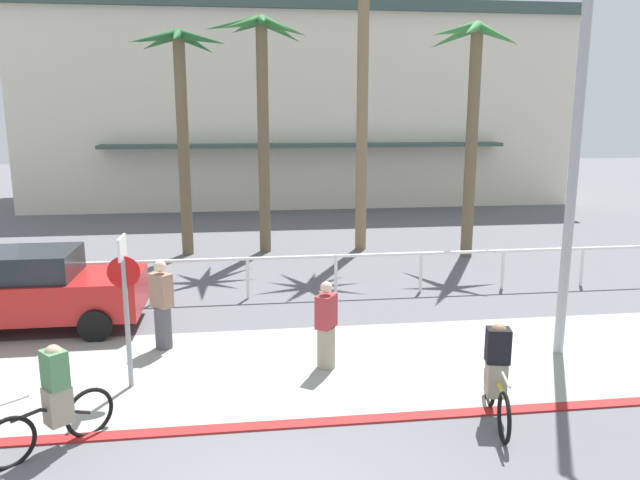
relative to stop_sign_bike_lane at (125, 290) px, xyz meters
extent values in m
plane|color=#5B5B60|center=(2.00, 6.20, -1.68)|extent=(80.00, 80.00, 0.00)
cube|color=#9E9E93|center=(2.00, 0.40, -1.67)|extent=(44.00, 4.00, 0.02)
cube|color=maroon|center=(2.00, -1.60, -1.66)|extent=(44.00, 0.24, 0.03)
cube|color=beige|center=(4.85, 23.24, 2.75)|extent=(25.67, 10.07, 8.85)
cube|color=#384C47|center=(4.85, 23.24, 7.42)|extent=(26.27, 10.67, 0.50)
cube|color=#384C47|center=(4.85, 17.70, 1.32)|extent=(17.97, 1.20, 0.16)
cylinder|color=white|center=(2.00, 4.70, -0.68)|extent=(26.06, 0.08, 0.08)
cylinder|color=white|center=(-2.34, 4.70, -1.18)|extent=(0.08, 0.08, 1.00)
cylinder|color=white|center=(-0.17, 4.70, -1.18)|extent=(0.08, 0.08, 1.00)
cylinder|color=white|center=(2.00, 4.70, -1.18)|extent=(0.08, 0.08, 1.00)
cylinder|color=white|center=(4.17, 4.70, -1.18)|extent=(0.08, 0.08, 1.00)
cylinder|color=white|center=(6.34, 4.70, -1.18)|extent=(0.08, 0.08, 1.00)
cylinder|color=white|center=(8.52, 4.70, -1.18)|extent=(0.08, 0.08, 1.00)
cylinder|color=white|center=(10.69, 4.70, -1.18)|extent=(0.08, 0.08, 1.00)
cylinder|color=gray|center=(0.00, 0.00, -0.58)|extent=(0.08, 0.08, 2.20)
cube|color=white|center=(0.00, 0.00, 0.70)|extent=(0.04, 0.56, 0.36)
cylinder|color=red|center=(0.00, 0.00, 0.30)|extent=(0.52, 0.03, 0.52)
cylinder|color=#9EA0A5|center=(7.78, 0.46, 2.07)|extent=(0.18, 0.18, 7.50)
cylinder|color=brown|center=(0.16, 9.73, 1.70)|extent=(0.36, 0.36, 6.76)
cone|color=#235B2D|center=(0.85, 9.73, 4.94)|extent=(1.45, 0.32, 0.59)
cone|color=#235B2D|center=(0.65, 10.23, 4.85)|extent=(1.29, 1.29, 0.77)
cone|color=#235B2D|center=(0.16, 10.60, 4.90)|extent=(0.32, 1.80, 0.67)
cone|color=#235B2D|center=(-0.46, 10.36, 4.91)|extent=(1.52, 1.52, 0.67)
cone|color=#235B2D|center=(-0.45, 9.73, 4.95)|extent=(1.29, 0.32, 0.57)
cone|color=#235B2D|center=(-0.47, 9.10, 4.89)|extent=(1.54, 1.54, 0.70)
cone|color=#235B2D|center=(0.16, 8.97, 4.92)|extent=(0.32, 1.59, 0.63)
cone|color=#235B2D|center=(0.78, 9.11, 4.91)|extent=(1.52, 1.52, 0.66)
cylinder|color=brown|center=(2.64, 9.80, 1.93)|extent=(0.36, 0.36, 7.21)
cone|color=#2D6B33|center=(3.32, 9.80, 5.31)|extent=(1.47, 0.32, 0.75)
cone|color=#2D6B33|center=(3.29, 10.45, 5.28)|extent=(1.59, 1.59, 0.80)
cone|color=#2D6B33|center=(2.64, 10.58, 5.28)|extent=(0.32, 1.65, 0.81)
cone|color=#2D6B33|center=(2.19, 10.25, 5.38)|extent=(1.17, 1.17, 0.61)
cone|color=#2D6B33|center=(1.79, 9.80, 5.38)|extent=(1.76, 0.32, 0.62)
cone|color=#2D6B33|center=(2.06, 9.23, 5.33)|extent=(1.43, 1.43, 0.71)
cone|color=#2D6B33|center=(2.64, 8.93, 5.40)|extent=(0.32, 1.79, 0.59)
cone|color=#2D6B33|center=(3.07, 9.37, 5.32)|extent=(1.17, 1.17, 0.72)
cylinder|color=#846B4C|center=(5.79, 9.75, 2.69)|extent=(0.36, 0.36, 8.73)
cylinder|color=brown|center=(8.91, 8.33, 1.79)|extent=(0.36, 0.36, 6.94)
cone|color=#387F3D|center=(9.56, 8.33, 5.01)|extent=(1.42, 0.32, 0.80)
cone|color=#387F3D|center=(9.24, 8.89, 4.99)|extent=(0.98, 1.38, 0.84)
cone|color=#387F3D|center=(8.45, 9.13, 5.02)|extent=(1.24, 1.82, 0.79)
cone|color=#387F3D|center=(8.24, 8.33, 5.13)|extent=(1.42, 0.32, 0.58)
cone|color=#387F3D|center=(8.44, 7.52, 5.06)|extent=(1.25, 1.84, 0.71)
cone|color=#387F3D|center=(9.22, 7.79, 5.00)|extent=(0.96, 1.34, 0.81)
cube|color=red|center=(-2.45, 3.13, -0.95)|extent=(4.40, 1.80, 0.80)
cube|color=#1E2328|center=(-2.70, 3.13, -0.27)|extent=(2.29, 1.58, 0.56)
cylinder|color=black|center=(-1.05, 4.03, -1.35)|extent=(0.66, 0.22, 0.66)
cylinder|color=black|center=(-1.05, 2.23, -1.35)|extent=(0.66, 0.22, 0.66)
torus|color=black|center=(5.43, -2.38, -1.35)|extent=(0.21, 0.72, 0.72)
torus|color=black|center=(5.67, -1.30, -1.35)|extent=(0.21, 0.72, 0.72)
cylinder|color=gold|center=(5.60, -1.63, -1.20)|extent=(0.20, 0.69, 0.35)
cylinder|color=gold|center=(5.49, -2.14, -1.06)|extent=(0.13, 0.38, 0.07)
cylinder|color=gold|center=(5.58, -1.72, -1.13)|extent=(0.05, 0.05, 0.44)
cylinder|color=silver|center=(5.45, -2.33, -0.80)|extent=(0.14, 0.50, 0.04)
cube|color=gray|center=(5.58, -1.72, -1.07)|extent=(0.34, 0.37, 0.52)
cube|color=black|center=(5.58, -1.72, -0.55)|extent=(0.39, 0.33, 0.52)
sphere|color=#9E7556|center=(5.58, -1.72, -0.32)|extent=(0.22, 0.22, 0.22)
torus|color=black|center=(-1.15, -2.19, -1.35)|extent=(0.59, 0.51, 0.72)
torus|color=black|center=(-0.31, -1.48, -1.35)|extent=(0.59, 0.51, 0.72)
cylinder|color=black|center=(-0.56, -1.70, -1.20)|extent=(0.56, 0.49, 0.35)
cylinder|color=black|center=(-0.96, -2.04, -1.06)|extent=(0.32, 0.29, 0.07)
cylinder|color=black|center=(-0.64, -1.76, -1.13)|extent=(0.05, 0.05, 0.44)
cylinder|color=silver|center=(-1.11, -2.16, -0.80)|extent=(0.40, 0.35, 0.04)
cube|color=gray|center=(-0.64, -1.76, -1.07)|extent=(0.43, 0.42, 0.52)
cube|color=#4C7F51|center=(-0.64, -1.76, -0.55)|extent=(0.42, 0.43, 0.52)
sphere|color=#D6A884|center=(-0.64, -1.76, -0.32)|extent=(0.22, 0.22, 0.22)
cylinder|color=#4C4C51|center=(0.34, 1.66, -1.25)|extent=(0.45, 0.45, 0.84)
cube|color=#93705B|center=(0.34, 1.66, -0.51)|extent=(0.47, 0.46, 0.65)
sphere|color=beige|center=(0.34, 1.66, -0.03)|extent=(0.23, 0.23, 0.23)
cylinder|color=gray|center=(3.32, 0.34, -1.29)|extent=(0.44, 0.44, 0.77)
cube|color=#A33338|center=(3.32, 0.34, -0.61)|extent=(0.44, 0.48, 0.59)
sphere|color=beige|center=(3.32, 0.34, -0.18)|extent=(0.21, 0.21, 0.21)
camera|label=1|loc=(1.89, -9.77, 2.82)|focal=34.33mm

